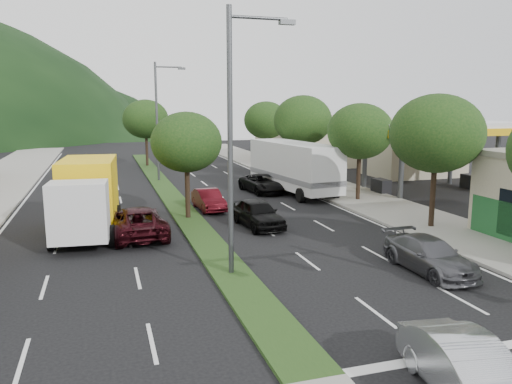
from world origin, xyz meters
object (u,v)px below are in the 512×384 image
object	(u,v)px
car_queue_c	(209,200)
box_truck	(87,199)
tree_r_e	(266,120)
tree_med_near	(186,142)
sedan_silver	(469,371)
streetlight_near	(235,130)
tree_med_far	(146,119)
tree_r_d	(303,120)
car_queue_b	(429,255)
motorhome	(293,166)
suv_maroon	(137,222)
car_queue_d	(263,183)
tree_r_b	(437,134)
streetlight_mid	(159,116)
tree_r_c	(360,131)
car_queue_a	(258,213)

from	to	relation	value
car_queue_c	box_truck	world-z (taller)	box_truck
tree_r_e	box_truck	world-z (taller)	tree_r_e
tree_med_near	sedan_silver	xyz separation A→B (m)	(2.97, -19.59, -3.73)
streetlight_near	tree_med_far	bearing A→B (deg)	90.33
tree_r_d	tree_med_near	xyz separation A→B (m)	(-12.00, -12.00, -0.75)
car_queue_b	motorhome	xyz separation A→B (m)	(1.42, 18.29, 1.33)
suv_maroon	car_queue_d	xyz separation A→B (m)	(9.91, 10.28, -0.09)
tree_r_b	car_queue_d	world-z (taller)	tree_r_b
motorhome	tree_r_b	bearing A→B (deg)	-83.47
tree_med_far	streetlight_mid	xyz separation A→B (m)	(0.21, -11.00, 0.58)
tree_r_c	streetlight_near	world-z (taller)	streetlight_near
car_queue_d	motorhome	size ratio (longest dim) A/B	0.48
tree_r_b	tree_r_d	size ratio (longest dim) A/B	0.97
sedan_silver	car_queue_b	bearing A→B (deg)	66.09
tree_med_far	car_queue_a	bearing A→B (deg)	-83.50
streetlight_mid	box_truck	world-z (taller)	streetlight_mid
tree_med_far	box_truck	bearing A→B (deg)	-101.02
tree_r_c	tree_r_e	bearing A→B (deg)	90.00
tree_med_far	motorhome	distance (m)	21.77
tree_med_near	box_truck	bearing A→B (deg)	-162.99
tree_med_far	suv_maroon	world-z (taller)	tree_med_far
tree_r_c	car_queue_a	bearing A→B (deg)	-150.46
tree_r_b	streetlight_mid	bearing A→B (deg)	119.32
car_queue_c	box_truck	distance (m)	8.12
tree_med_near	motorhome	world-z (taller)	tree_med_near
car_queue_a	car_queue_b	bearing A→B (deg)	-69.60
motorhome	car_queue_a	bearing A→B (deg)	-128.49
streetlight_mid	car_queue_a	distance (m)	18.83
tree_r_d	tree_r_e	world-z (taller)	tree_r_d
tree_med_far	box_truck	size ratio (longest dim) A/B	0.89
car_queue_b	streetlight_near	bearing A→B (deg)	164.44
streetlight_mid	sedan_silver	world-z (taller)	streetlight_mid
tree_r_b	sedan_silver	bearing A→B (deg)	-123.59
tree_r_e	car_queue_c	distance (m)	22.72
tree_r_e	tree_med_near	xyz separation A→B (m)	(-12.00, -22.00, -0.46)
car_queue_a	tree_r_c	bearing A→B (deg)	24.36
car_queue_b	car_queue_d	xyz separation A→B (m)	(-0.74, 19.10, 0.01)
tree_r_d	car_queue_d	distance (m)	8.36
tree_med_far	car_queue_c	bearing A→B (deg)	-85.99
tree_med_far	tree_med_near	bearing A→B (deg)	-90.00
tree_r_b	car_queue_a	world-z (taller)	tree_r_b
tree_med_far	box_truck	world-z (taller)	tree_med_far
tree_med_near	car_queue_d	distance (m)	10.63
streetlight_mid	car_queue_c	size ratio (longest dim) A/B	2.57
tree_r_c	box_truck	world-z (taller)	tree_r_c
tree_med_far	car_queue_c	xyz separation A→B (m)	(1.67, -23.79, -4.36)
suv_maroon	motorhome	bearing A→B (deg)	-145.14
tree_r_c	tree_med_near	world-z (taller)	tree_r_c
tree_r_d	sedan_silver	distance (m)	33.16
tree_med_far	suv_maroon	size ratio (longest dim) A/B	1.26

